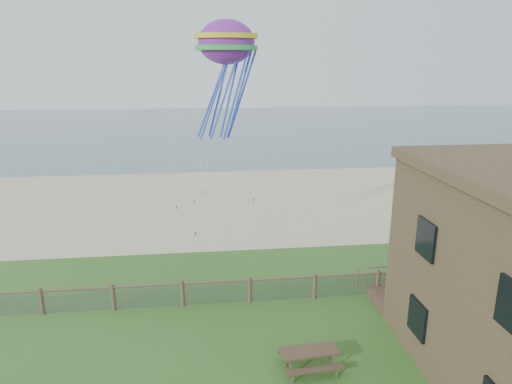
# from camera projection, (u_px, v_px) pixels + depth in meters

# --- Properties ---
(sand_beach) EXTENTS (72.00, 20.00, 0.02)m
(sand_beach) POSITION_uv_depth(u_px,v_px,m) (229.00, 201.00, 36.04)
(sand_beach) COLOR #C5BA8E
(sand_beach) RESTS_ON ground
(ocean) EXTENTS (160.00, 68.00, 0.02)m
(ocean) POSITION_uv_depth(u_px,v_px,m) (214.00, 127.00, 78.09)
(ocean) COLOR slate
(ocean) RESTS_ON ground
(chainlink_fence) EXTENTS (36.20, 0.20, 1.25)m
(chainlink_fence) POSITION_uv_depth(u_px,v_px,m) (250.00, 291.00, 20.60)
(chainlink_fence) COLOR brown
(chainlink_fence) RESTS_ON ground
(picnic_table) EXTENTS (2.15, 1.70, 0.85)m
(picnic_table) POSITION_uv_depth(u_px,v_px,m) (309.00, 358.00, 16.11)
(picnic_table) COLOR brown
(picnic_table) RESTS_ON ground
(octopus_kite) EXTENTS (3.63, 2.93, 6.60)m
(octopus_kite) POSITION_uv_depth(u_px,v_px,m) (227.00, 76.00, 23.55)
(octopus_kite) COLOR #DE2359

